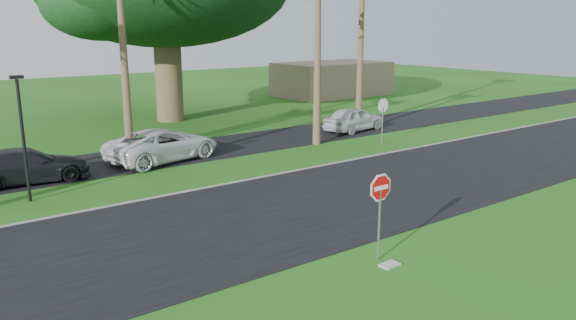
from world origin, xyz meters
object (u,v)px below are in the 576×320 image
(car_minivan, at_px, (163,145))
(car_pickup, at_px, (354,119))
(car_dark, at_px, (27,166))
(stop_sign_near, at_px, (380,199))
(stop_sign_far, at_px, (383,111))

(car_minivan, bearing_deg, car_pickup, -101.29)
(car_dark, bearing_deg, stop_sign_near, -151.36)
(stop_sign_far, bearing_deg, stop_sign_near, 43.73)
(stop_sign_near, bearing_deg, car_minivan, 89.37)
(car_minivan, bearing_deg, car_dark, 79.64)
(stop_sign_far, bearing_deg, car_pickup, -109.73)
(stop_sign_far, bearing_deg, car_minivan, -16.73)
(stop_sign_far, relative_size, car_minivan, 0.47)
(stop_sign_far, distance_m, car_pickup, 3.99)
(stop_sign_near, relative_size, car_minivan, 0.47)
(stop_sign_far, xyz_separation_m, car_dark, (-17.47, 3.20, -1.06))
(stop_sign_far, xyz_separation_m, car_pickup, (1.30, 3.63, -1.03))
(stop_sign_near, height_order, car_minivan, stop_sign_near)
(stop_sign_near, xyz_separation_m, car_minivan, (0.16, 14.41, -1.00))
(car_dark, bearing_deg, stop_sign_far, -94.56)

